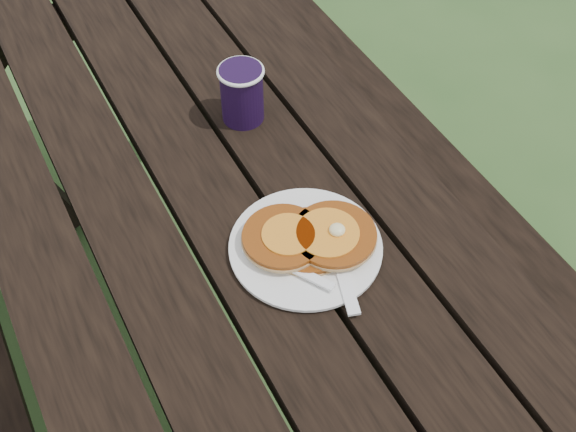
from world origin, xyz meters
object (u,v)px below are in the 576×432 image
picnic_table (207,280)px  pancake_stack (310,237)px  plate (306,247)px  coffee_cup (242,91)px

picnic_table → pancake_stack: size_ratio=8.54×
picnic_table → plate: 0.49m
plate → coffee_cup: bearing=81.6°
plate → picnic_table: bearing=107.3°
coffee_cup → pancake_stack: bearing=-96.9°
plate → coffee_cup: (0.05, 0.34, 0.06)m
picnic_table → pancake_stack: pancake_stack is taller
picnic_table → coffee_cup: 0.47m
plate → coffee_cup: size_ratio=2.14×
plate → coffee_cup: coffee_cup is taller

